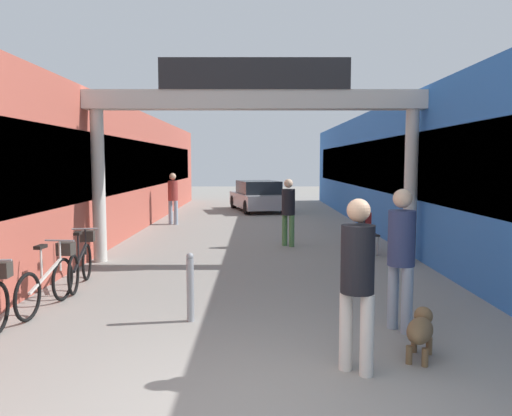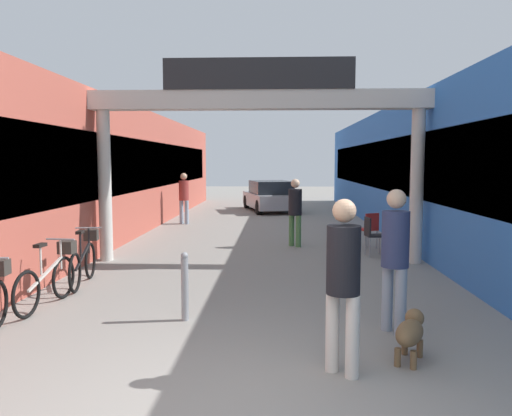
# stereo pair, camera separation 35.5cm
# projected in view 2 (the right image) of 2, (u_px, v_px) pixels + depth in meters

# --- Properties ---
(storefront_left) EXTENTS (3.00, 26.00, 3.75)m
(storefront_left) POSITION_uv_depth(u_px,v_px,m) (96.00, 171.00, 15.13)
(storefront_left) COLOR #B25142
(storefront_left) RESTS_ON ground_plane
(storefront_right) EXTENTS (3.00, 26.00, 3.75)m
(storefront_right) POSITION_uv_depth(u_px,v_px,m) (436.00, 171.00, 14.71)
(storefront_right) COLOR blue
(storefront_right) RESTS_ON ground_plane
(arcade_sign_gateway) EXTENTS (7.40, 0.47, 4.29)m
(arcade_sign_gateway) POSITION_uv_depth(u_px,v_px,m) (259.00, 119.00, 10.53)
(arcade_sign_gateway) COLOR beige
(arcade_sign_gateway) RESTS_ON ground_plane
(pedestrian_with_dog) EXTENTS (0.48, 0.48, 1.79)m
(pedestrian_with_dog) POSITION_uv_depth(u_px,v_px,m) (343.00, 274.00, 4.99)
(pedestrian_with_dog) COLOR silver
(pedestrian_with_dog) RESTS_ON ground_plane
(pedestrian_companion) EXTENTS (0.46, 0.46, 1.82)m
(pedestrian_companion) POSITION_uv_depth(u_px,v_px,m) (395.00, 251.00, 6.21)
(pedestrian_companion) COLOR #8C9EB2
(pedestrian_companion) RESTS_ON ground_plane
(pedestrian_carrying_crate) EXTENTS (0.48, 0.48, 1.73)m
(pedestrian_carrying_crate) POSITION_uv_depth(u_px,v_px,m) (295.00, 208.00, 12.68)
(pedestrian_carrying_crate) COLOR #4C7F47
(pedestrian_carrying_crate) RESTS_ON ground_plane
(pedestrian_elderly_walking) EXTENTS (0.47, 0.47, 1.77)m
(pedestrian_elderly_walking) POSITION_uv_depth(u_px,v_px,m) (184.00, 195.00, 17.31)
(pedestrian_elderly_walking) COLOR #8C9EB2
(pedestrian_elderly_walking) RESTS_ON ground_plane
(dog_on_leash) EXTENTS (0.51, 0.73, 0.51)m
(dog_on_leash) POSITION_uv_depth(u_px,v_px,m) (411.00, 331.00, 5.42)
(dog_on_leash) COLOR brown
(dog_on_leash) RESTS_ON ground_plane
(bicycle_silver_second) EXTENTS (0.46, 1.69, 0.98)m
(bicycle_silver_second) POSITION_uv_depth(u_px,v_px,m) (50.00, 277.00, 7.48)
(bicycle_silver_second) COLOR black
(bicycle_silver_second) RESTS_ON ground_plane
(bicycle_black_third) EXTENTS (0.46, 1.68, 0.98)m
(bicycle_black_third) POSITION_uv_depth(u_px,v_px,m) (84.00, 259.00, 8.82)
(bicycle_black_third) COLOR black
(bicycle_black_third) RESTS_ON ground_plane
(bollard_post_metal) EXTENTS (0.10, 0.10, 0.94)m
(bollard_post_metal) POSITION_uv_depth(u_px,v_px,m) (185.00, 286.00, 6.77)
(bollard_post_metal) COLOR gray
(bollard_post_metal) RESTS_ON ground_plane
(cafe_chair_black_nearer) EXTENTS (0.45, 0.45, 0.89)m
(cafe_chair_black_nearer) POSITION_uv_depth(u_px,v_px,m) (372.00, 233.00, 11.43)
(cafe_chair_black_nearer) COLOR gray
(cafe_chair_black_nearer) RESTS_ON ground_plane
(cafe_chair_red_farther) EXTENTS (0.54, 0.54, 0.89)m
(cafe_chair_red_farther) POSITION_uv_depth(u_px,v_px,m) (369.00, 227.00, 12.42)
(cafe_chair_red_farther) COLOR gray
(cafe_chair_red_farther) RESTS_ON ground_plane
(parked_car_silver) EXTENTS (2.63, 4.30, 1.33)m
(parked_car_silver) POSITION_uv_depth(u_px,v_px,m) (270.00, 196.00, 21.94)
(parked_car_silver) COLOR #99999E
(parked_car_silver) RESTS_ON ground_plane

